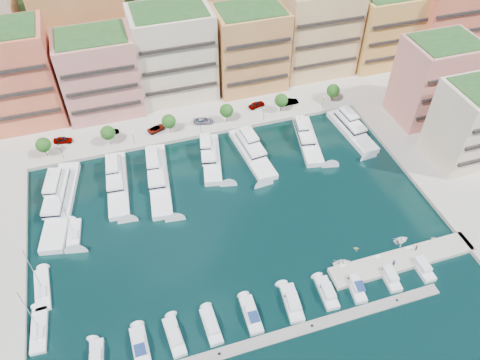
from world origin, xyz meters
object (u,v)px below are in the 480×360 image
at_px(yacht_5, 307,138).
at_px(car_4, 257,104).
at_px(sailboat_0, 39,331).
at_px(tree_0, 43,145).
at_px(tender_3, 434,238).
at_px(yacht_3, 211,156).
at_px(cruiser_9, 421,266).
at_px(tree_1, 108,133).
at_px(sailboat_2, 74,235).
at_px(tender_1, 356,248).
at_px(person_1, 416,248).
at_px(yacht_2, 158,176).
at_px(lamppost_0, 61,150).
at_px(cruiser_7, 355,285).
at_px(person_0, 394,263).
at_px(tree_4, 281,100).
at_px(cruiser_2, 175,337).
at_px(car_2, 156,129).
at_px(car_3, 203,121).
at_px(cruiser_4, 251,315).
at_px(tender_2, 401,240).
at_px(lamppost_2, 200,124).
at_px(lamppost_1, 133,137).
at_px(car_0, 63,140).
at_px(cruiser_5, 292,303).
at_px(tree_2, 169,121).
at_px(cruiser_8, 389,275).
at_px(yacht_1, 117,181).
at_px(yacht_0, 60,200).
at_px(yacht_4, 251,151).
at_px(cruiser_3, 211,326).
at_px(cruiser_1, 140,347).
at_px(tree_3, 227,111).
at_px(tree_5, 333,91).
at_px(tender_0, 342,263).
at_px(car_5, 290,102).
at_px(cruiser_6, 327,293).
at_px(cruiser_0, 96,359).
at_px(lamppost_3, 264,112).

xyz_separation_m(yacht_5, car_4, (-8.24, 17.41, 0.63)).
bearing_deg(sailboat_0, tree_0, 86.88).
height_order(sailboat_0, tender_3, sailboat_0).
xyz_separation_m(yacht_3, cruiser_9, (32.87, -45.32, -0.66)).
height_order(tree_1, sailboat_2, sailboat_2).
xyz_separation_m(tender_3, tender_1, (-17.45, 2.67, -0.01)).
bearing_deg(person_1, tree_1, -44.53).
height_order(yacht_2, tender_3, yacht_2).
distance_m(lamppost_0, yacht_5, 63.41).
bearing_deg(cruiser_7, person_1, 13.11).
bearing_deg(person_1, person_0, 16.21).
bearing_deg(yacht_3, tree_4, 27.95).
height_order(cruiser_2, car_2, car_2).
height_order(tree_0, car_3, tree_0).
bearing_deg(person_0, cruiser_4, 61.19).
bearing_deg(tender_1, tender_2, -74.27).
relative_size(tree_4, lamppost_2, 1.35).
bearing_deg(cruiser_4, lamppost_1, 103.91).
bearing_deg(car_0, cruiser_5, -136.34).
bearing_deg(tree_2, cruiser_8, -60.20).
bearing_deg(yacht_1, sailboat_2, -129.88).
xyz_separation_m(yacht_0, yacht_4, (48.00, 3.12, -0.12)).
relative_size(cruiser_3, person_1, 5.02).
bearing_deg(cruiser_8, cruiser_1, -179.98).
bearing_deg(tender_3, tender_1, 105.98).
bearing_deg(tender_2, tree_3, 18.72).
distance_m(tree_5, person_0, 57.98).
relative_size(cruiser_8, tender_0, 2.06).
bearing_deg(yacht_5, lamppost_2, 157.24).
xyz_separation_m(lamppost_0, car_5, (64.01, 4.80, -2.05)).
distance_m(tree_3, lamppost_1, 26.12).
bearing_deg(cruiser_9, car_4, 103.28).
bearing_deg(yacht_0, car_5, 16.67).
bearing_deg(car_3, person_0, -144.41).
relative_size(tree_3, car_0, 1.17).
height_order(tree_2, lamppost_1, tree_2).
bearing_deg(tree_1, tree_2, 0.00).
height_order(cruiser_5, car_2, car_2).
relative_size(tree_5, lamppost_0, 1.35).
xyz_separation_m(tree_4, cruiser_8, (1.27, -58.09, -4.20)).
bearing_deg(cruiser_3, tree_4, 58.19).
height_order(lamppost_0, cruiser_6, lamppost_0).
bearing_deg(yacht_4, cruiser_2, -123.82).
bearing_deg(tender_3, cruiser_0, 119.08).
height_order(yacht_1, cruiser_6, yacht_1).
relative_size(yacht_2, cruiser_2, 3.09).
distance_m(yacht_5, car_2, 40.71).
relative_size(cruiser_8, person_1, 5.19).
relative_size(tree_3, tender_2, 1.60).
bearing_deg(lamppost_3, cruiser_4, -111.68).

